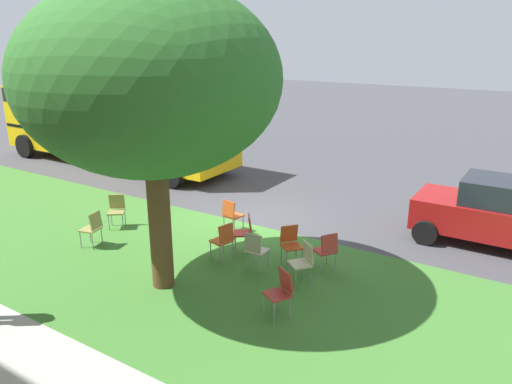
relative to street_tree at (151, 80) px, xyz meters
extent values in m
plane|color=#424247|center=(0.40, -3.97, -4.09)|extent=(80.00, 80.00, 0.00)
cube|color=#3D752D|center=(0.40, -0.77, -4.09)|extent=(48.00, 6.00, 0.01)
cylinder|color=brown|center=(0.00, 0.00, -2.61)|extent=(0.44, 0.44, 2.98)
ellipsoid|color=#2D6B28|center=(0.00, 0.00, 0.02)|extent=(4.76, 4.76, 3.52)
cube|color=#C64C1E|center=(-1.79, -2.19, -3.65)|extent=(0.58, 0.58, 0.04)
cube|color=#C64C1E|center=(-1.65, -2.31, -3.41)|extent=(0.32, 0.36, 0.40)
cylinder|color=gray|center=(-1.80, -1.94, -3.88)|extent=(0.02, 0.02, 0.42)
cylinder|color=gray|center=(-2.03, -2.22, -3.88)|extent=(0.02, 0.02, 0.42)
cylinder|color=gray|center=(-1.54, -2.16, -3.88)|extent=(0.02, 0.02, 0.42)
cylinder|color=gray|center=(-1.77, -2.44, -3.88)|extent=(0.02, 0.02, 0.42)
cube|color=#C64C1E|center=(-0.29, -1.61, -3.65)|extent=(0.49, 0.51, 0.04)
cube|color=#C64C1E|center=(-0.47, -1.57, -3.41)|extent=(0.18, 0.41, 0.40)
cylinder|color=gray|center=(-0.17, -1.83, -3.88)|extent=(0.02, 0.02, 0.42)
cylinder|color=gray|center=(-0.08, -1.48, -3.88)|extent=(0.02, 0.02, 0.42)
cylinder|color=gray|center=(-0.50, -1.75, -3.88)|extent=(0.02, 0.02, 0.42)
cylinder|color=gray|center=(-0.41, -1.40, -3.88)|extent=(0.02, 0.02, 0.42)
cube|color=#ADA393|center=(-1.25, -1.60, -3.65)|extent=(0.43, 0.41, 0.04)
cube|color=#ADA393|center=(-1.26, -1.42, -3.41)|extent=(0.40, 0.09, 0.40)
cylinder|color=gray|center=(-1.43, -1.78, -3.88)|extent=(0.02, 0.02, 0.42)
cylinder|color=gray|center=(-1.07, -1.77, -3.88)|extent=(0.02, 0.02, 0.42)
cylinder|color=gray|center=(-1.44, -1.44, -3.88)|extent=(0.02, 0.02, 0.42)
cylinder|color=gray|center=(-1.08, -1.43, -3.88)|extent=(0.02, 0.02, 0.42)
cube|color=#B7332D|center=(-2.48, -2.38, -3.65)|extent=(0.57, 0.57, 0.04)
cube|color=#B7332D|center=(-2.63, -2.28, -3.41)|extent=(0.29, 0.38, 0.40)
cylinder|color=gray|center=(-2.44, -2.62, -3.88)|extent=(0.02, 0.02, 0.42)
cylinder|color=gray|center=(-2.24, -2.32, -3.88)|extent=(0.02, 0.02, 0.42)
cylinder|color=gray|center=(-2.73, -2.43, -3.88)|extent=(0.02, 0.02, 0.42)
cylinder|color=gray|center=(-2.53, -2.13, -3.88)|extent=(0.02, 0.02, 0.42)
cube|color=olive|center=(3.16, -1.67, -3.65)|extent=(0.58, 0.57, 0.04)
cube|color=olive|center=(3.26, -1.81, -3.41)|extent=(0.37, 0.31, 0.40)
cylinder|color=gray|center=(3.20, -1.42, -3.88)|extent=(0.02, 0.02, 0.42)
cylinder|color=gray|center=(2.91, -1.64, -3.88)|extent=(0.02, 0.02, 0.42)
cylinder|color=gray|center=(3.40, -1.70, -3.88)|extent=(0.02, 0.02, 0.42)
cylinder|color=gray|center=(3.12, -1.91, -3.88)|extent=(0.02, 0.02, 0.42)
cube|color=olive|center=(2.78, -0.51, -3.65)|extent=(0.48, 0.50, 0.04)
cube|color=olive|center=(2.60, -0.55, -3.41)|extent=(0.17, 0.41, 0.40)
cylinder|color=gray|center=(2.99, -0.64, -3.88)|extent=(0.02, 0.02, 0.42)
cylinder|color=gray|center=(2.90, -0.29, -3.88)|extent=(0.02, 0.02, 0.42)
cylinder|color=gray|center=(2.65, -0.72, -3.88)|extent=(0.02, 0.02, 0.42)
cylinder|color=gray|center=(2.57, -0.37, -3.88)|extent=(0.02, 0.02, 0.42)
cube|color=#B7332D|center=(-0.44, -2.24, -3.65)|extent=(0.56, 0.57, 0.04)
cube|color=#B7332D|center=(-0.60, -2.34, -3.41)|extent=(0.29, 0.38, 0.40)
cylinder|color=gray|center=(-0.20, -2.30, -3.88)|extent=(0.02, 0.02, 0.42)
cylinder|color=gray|center=(-0.40, -2.00, -3.88)|extent=(0.02, 0.02, 0.42)
cylinder|color=gray|center=(-0.49, -2.49, -3.88)|extent=(0.02, 0.02, 0.42)
cylinder|color=gray|center=(-0.69, -2.18, -3.88)|extent=(0.02, 0.02, 0.42)
cube|color=#C64C1E|center=(0.40, -3.10, -3.65)|extent=(0.47, 0.46, 0.04)
cube|color=#C64C1E|center=(0.43, -2.92, -3.41)|extent=(0.41, 0.14, 0.40)
cylinder|color=gray|center=(0.20, -3.24, -3.88)|extent=(0.02, 0.02, 0.42)
cylinder|color=gray|center=(0.56, -3.29, -3.88)|extent=(0.02, 0.02, 0.42)
cylinder|color=gray|center=(0.25, -2.90, -3.88)|extent=(0.02, 0.02, 0.42)
cylinder|color=gray|center=(0.61, -2.95, -3.88)|extent=(0.02, 0.02, 0.42)
cube|color=beige|center=(-2.33, -1.53, -3.65)|extent=(0.58, 0.57, 0.04)
cube|color=beige|center=(-2.44, -1.67, -3.41)|extent=(0.37, 0.31, 0.40)
cylinder|color=gray|center=(-2.08, -1.51, -3.88)|extent=(0.02, 0.02, 0.42)
cylinder|color=gray|center=(-2.36, -1.28, -3.88)|extent=(0.02, 0.02, 0.42)
cylinder|color=gray|center=(-2.29, -1.77, -3.88)|extent=(0.02, 0.02, 0.42)
cylinder|color=gray|center=(-2.57, -1.55, -3.88)|extent=(0.02, 0.02, 0.42)
cube|color=#B7332D|center=(-2.55, -0.21, -3.65)|extent=(0.56, 0.55, 0.04)
cube|color=#B7332D|center=(-2.64, -0.36, -3.41)|extent=(0.39, 0.27, 0.40)
cylinder|color=gray|center=(-2.31, -0.14, -3.88)|extent=(0.02, 0.02, 0.42)
cylinder|color=gray|center=(-2.63, 0.03, -3.88)|extent=(0.02, 0.02, 0.42)
cylinder|color=gray|center=(-2.47, -0.44, -3.88)|extent=(0.02, 0.02, 0.42)
cylinder|color=gray|center=(-2.79, -0.27, -3.88)|extent=(0.02, 0.02, 0.42)
cube|color=maroon|center=(-5.39, -5.77, -3.41)|extent=(3.70, 1.64, 0.76)
cube|color=#1E232B|center=(-5.54, -5.77, -2.76)|extent=(1.90, 1.44, 0.64)
cylinder|color=black|center=(-3.99, -4.90, -3.79)|extent=(0.60, 0.18, 0.60)
cylinder|color=black|center=(-3.99, -6.64, -3.79)|extent=(0.60, 0.18, 0.60)
cube|color=yellow|center=(8.34, -6.40, -2.46)|extent=(10.40, 2.44, 2.50)
cube|color=black|center=(8.34, -6.40, -2.81)|extent=(10.30, 2.46, 0.12)
cube|color=black|center=(8.34, -6.40, -1.56)|extent=(10.30, 2.46, 0.56)
cylinder|color=black|center=(12.34, -5.14, -3.61)|extent=(0.96, 0.28, 0.96)
cylinder|color=black|center=(12.34, -7.66, -3.61)|extent=(0.96, 0.28, 0.96)
cylinder|color=black|center=(4.34, -5.14, -3.61)|extent=(0.96, 0.28, 0.96)
cylinder|color=black|center=(4.34, -7.66, -3.61)|extent=(0.96, 0.28, 0.96)
camera|label=1|loc=(-6.35, 6.53, 0.76)|focal=34.17mm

